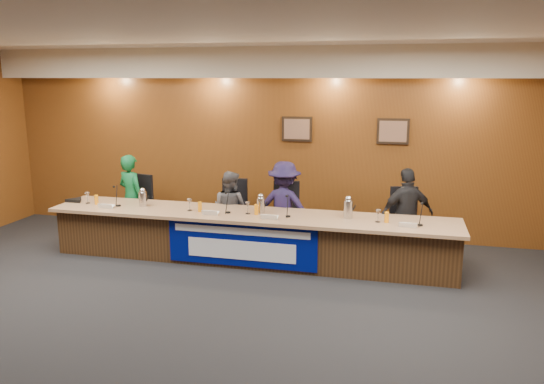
{
  "coord_description": "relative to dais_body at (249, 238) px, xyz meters",
  "views": [
    {
      "loc": [
        2.16,
        -4.92,
        2.72
      ],
      "look_at": [
        0.27,
        2.7,
        1.01
      ],
      "focal_mm": 35.0,
      "sensor_mm": 36.0,
      "label": 1
    }
  ],
  "objects": [
    {
      "name": "water_glass_b",
      "position": [
        -0.9,
        -0.11,
        0.49
      ],
      "size": [
        0.08,
        0.08,
        0.18
      ],
      "primitive_type": "cylinder",
      "color": "silver",
      "rests_on": "dais_top"
    },
    {
      "name": "nameplate_d",
      "position": [
        2.29,
        -0.28,
        0.45
      ],
      "size": [
        0.24,
        0.08,
        0.1
      ],
      "primitive_type": "cube",
      "rotation": [
        0.31,
        0.0,
        0.0
      ],
      "color": "white",
      "rests_on": "dais_top"
    },
    {
      "name": "juice_glass_c",
      "position": [
        0.14,
        -0.09,
        0.47
      ],
      "size": [
        0.06,
        0.06,
        0.15
      ],
      "primitive_type": "cylinder",
      "color": "orange",
      "rests_on": "dais_top"
    },
    {
      "name": "banner",
      "position": [
        0.0,
        -0.41,
        0.03
      ],
      "size": [
        2.2,
        0.02,
        0.65
      ],
      "primitive_type": "cube",
      "color": "#000A69",
      "rests_on": "dais_body"
    },
    {
      "name": "dais_top",
      "position": [
        0.0,
        -0.05,
        0.38
      ],
      "size": [
        6.1,
        0.95,
        0.05
      ],
      "primitive_type": "cube",
      "color": "#95704F",
      "rests_on": "dais_body"
    },
    {
      "name": "juice_glass_d",
      "position": [
        2.0,
        -0.08,
        0.47
      ],
      "size": [
        0.06,
        0.06,
        0.15
      ],
      "primitive_type": "cylinder",
      "color": "orange",
      "rests_on": "dais_top"
    },
    {
      "name": "juice_glass_a",
      "position": [
        -2.48,
        -0.09,
        0.47
      ],
      "size": [
        0.06,
        0.06,
        0.15
      ],
      "primitive_type": "cylinder",
      "color": "orange",
      "rests_on": "dais_top"
    },
    {
      "name": "carafe_mid",
      "position": [
        0.17,
        0.02,
        0.51
      ],
      "size": [
        0.12,
        0.12,
        0.23
      ],
      "primitive_type": "cylinder",
      "color": "silver",
      "rests_on": "dais_top"
    },
    {
      "name": "ceiling",
      "position": [
        0.0,
        -2.4,
        2.85
      ],
      "size": [
        10.0,
        8.0,
        0.04
      ],
      "primitive_type": "cube",
      "color": "silver",
      "rests_on": "wall_back"
    },
    {
      "name": "wall_photo_right",
      "position": [
        2.0,
        1.57,
        1.5
      ],
      "size": [
        0.52,
        0.04,
        0.42
      ],
      "primitive_type": "cube",
      "color": "black",
      "rests_on": "wall_back"
    },
    {
      "name": "nameplate_b",
      "position": [
        -0.51,
        -0.3,
        0.45
      ],
      "size": [
        0.24,
        0.08,
        0.1
      ],
      "primitive_type": "cube",
      "rotation": [
        0.31,
        0.0,
        0.0
      ],
      "color": "white",
      "rests_on": "dais_top"
    },
    {
      "name": "microphone_d",
      "position": [
        2.45,
        -0.13,
        0.41
      ],
      "size": [
        0.07,
        0.07,
        0.02
      ],
      "primitive_type": "cylinder",
      "color": "black",
      "rests_on": "dais_top"
    },
    {
      "name": "banner_text_upper",
      "position": [
        0.0,
        -0.43,
        0.23
      ],
      "size": [
        2.0,
        0.01,
        0.1
      ],
      "primitive_type": "cube",
      "color": "silver",
      "rests_on": "banner"
    },
    {
      "name": "office_chair_a",
      "position": [
        -2.24,
        0.67,
        0.13
      ],
      "size": [
        0.58,
        0.58,
        0.08
      ],
      "primitive_type": "cube",
      "rotation": [
        0.0,
        0.0,
        -0.24
      ],
      "color": "black",
      "rests_on": "floor"
    },
    {
      "name": "floor",
      "position": [
        0.0,
        -2.4,
        -0.35
      ],
      "size": [
        10.0,
        10.0,
        0.0
      ],
      "primitive_type": "plane",
      "color": "black",
      "rests_on": "ground"
    },
    {
      "name": "banner_text_lower",
      "position": [
        0.0,
        -0.43,
        -0.05
      ],
      "size": [
        1.6,
        0.01,
        0.28
      ],
      "primitive_type": "cube",
      "color": "silver",
      "rests_on": "banner"
    },
    {
      "name": "microphone_b",
      "position": [
        -0.29,
        -0.11,
        0.41
      ],
      "size": [
        0.07,
        0.07,
        0.02
      ],
      "primitive_type": "cylinder",
      "color": "black",
      "rests_on": "dais_top"
    },
    {
      "name": "nameplate_c",
      "position": [
        0.38,
        -0.32,
        0.45
      ],
      "size": [
        0.24,
        0.08,
        0.1
      ],
      "primitive_type": "cube",
      "rotation": [
        0.31,
        0.0,
        0.0
      ],
      "color": "white",
      "rests_on": "dais_top"
    },
    {
      "name": "panelist_a",
      "position": [
        -2.24,
        0.57,
        0.38
      ],
      "size": [
        0.62,
        0.52,
        1.46
      ],
      "primitive_type": "imported",
      "rotation": [
        0.0,
        0.0,
        2.77
      ],
      "color": "#0B5026",
      "rests_on": "floor"
    },
    {
      "name": "microphone_a",
      "position": [
        -2.09,
        -0.12,
        0.41
      ],
      "size": [
        0.07,
        0.07,
        0.02
      ],
      "primitive_type": "cylinder",
      "color": "black",
      "rests_on": "dais_top"
    },
    {
      "name": "panelist_d",
      "position": [
        2.28,
        0.57,
        0.36
      ],
      "size": [
        0.9,
        0.65,
        1.42
      ],
      "primitive_type": "imported",
      "rotation": [
        0.0,
        0.0,
        3.56
      ],
      "color": "black",
      "rests_on": "floor"
    },
    {
      "name": "office_chair_d",
      "position": [
        2.28,
        0.67,
        0.13
      ],
      "size": [
        0.58,
        0.58,
        0.08
      ],
      "primitive_type": "cube",
      "rotation": [
        0.0,
        0.0,
        0.24
      ],
      "color": "black",
      "rests_on": "floor"
    },
    {
      "name": "carafe_left",
      "position": [
        -1.71,
        -0.03,
        0.51
      ],
      "size": [
        0.13,
        0.13,
        0.22
      ],
      "primitive_type": "cylinder",
      "color": "silver",
      "rests_on": "dais_top"
    },
    {
      "name": "wall_photo_left",
      "position": [
        0.4,
        1.57,
        1.5
      ],
      "size": [
        0.52,
        0.04,
        0.42
      ],
      "primitive_type": "cube",
      "color": "black",
      "rests_on": "wall_back"
    },
    {
      "name": "panelist_c",
      "position": [
        0.41,
        0.57,
        0.37
      ],
      "size": [
        0.98,
        0.62,
        1.44
      ],
      "primitive_type": "imported",
      "rotation": [
        0.0,
        0.0,
        3.05
      ],
      "color": "#1A1336",
      "rests_on": "floor"
    },
    {
      "name": "office_chair_b",
      "position": [
        -0.49,
        0.67,
        0.13
      ],
      "size": [
        0.52,
        0.52,
        0.08
      ],
      "primitive_type": "cube",
      "rotation": [
        0.0,
        0.0,
        0.08
      ],
      "color": "black",
      "rests_on": "floor"
    },
    {
      "name": "water_glass_a",
      "position": [
        -2.65,
        -0.07,
        0.49
      ],
      "size": [
        0.08,
        0.08,
        0.18
      ],
      "primitive_type": "cylinder",
      "color": "silver",
      "rests_on": "dais_top"
    },
    {
      "name": "water_glass_d",
      "position": [
        1.88,
        -0.09,
        0.49
      ],
      "size": [
        0.08,
        0.08,
        0.18
      ],
      "primitive_type": "cylinder",
      "color": "silver",
      "rests_on": "dais_top"
    },
    {
      "name": "microphone_c",
      "position": [
        0.62,
        -0.12,
        0.41
      ],
      "size": [
        0.07,
        0.07,
        0.02
      ],
      "primitive_type": "cylinder",
      "color": "black",
      "rests_on": "dais_top"
    },
    {
      "name": "office_chair_c",
      "position": [
        0.41,
        0.67,
        0.13
      ],
      "size": [
        0.55,
        0.55,
        0.08
      ],
      "primitive_type": "cube",
      "rotation": [
        0.0,
        0.0,
        0.16
      ],
      "color": "black",
      "rests_on": "floor"
    },
    {
      "name": "soffit",
      "position": [
        0.0,
        1.35,
        2.6
      ],
      "size": [
        10.0,
        0.5,
        0.5
      ],
      "primitive_type": "cube",
      "color": "beige",
      "rests_on": "wall_back"
    },
    {
      "name": "nameplate_a",
      "position": [
        -2.21,
        -0.3,
        0.45
      ],
      "size": [
        0.24,
        0.08,
        0.1
      ],
      "primitive_type": "cube",
      "rotation": [
        0.31,
        0.0,
        0.0
      ],
      "color": "white",
      "rests_on": "dais_top"
    },
    {
      "name": "speakerphone",
      "position": [
        -2.91,
        -0.01,
        0.43
      ],
      "size": [
        0.32,
        0.32,
        0.05
      ],
      "primitive_type": "cylinder",
      "color": "black",
      "rests_on": "dais_top"
    },
    {
      "name": "panelist_b",
      "position": [
        -0.49,
        0.57,
        0.28
      ],
      "size": [
        0.72,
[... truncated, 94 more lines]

